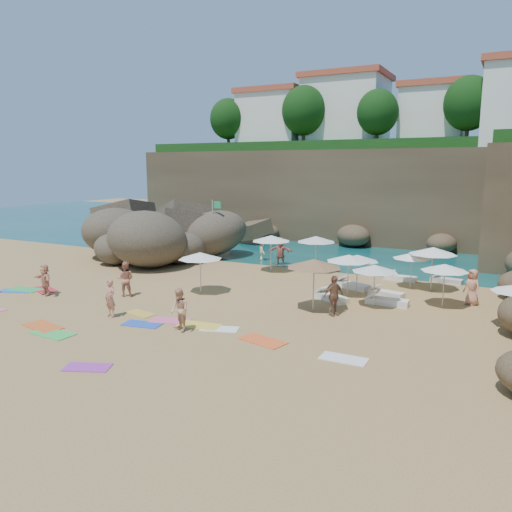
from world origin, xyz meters
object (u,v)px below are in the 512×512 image
at_px(rock_outcrop, 152,258).
at_px(person_stand_3, 334,296).
at_px(parasol_1, 316,239).
at_px(flag_pole, 214,221).
at_px(parasol_0, 271,238).
at_px(person_stand_1, 126,279).
at_px(lounger_0, 386,294).
at_px(parasol_2, 358,258).
at_px(person_stand_4, 472,287).
at_px(person_stand_2, 262,250).
at_px(person_stand_5, 280,251).

distance_m(rock_outcrop, person_stand_3, 18.12).
bearing_deg(person_stand_3, parasol_1, 57.95).
bearing_deg(flag_pole, parasol_0, -20.61).
bearing_deg(rock_outcrop, person_stand_3, -24.69).
bearing_deg(person_stand_1, lounger_0, -174.98).
relative_size(rock_outcrop, flag_pole, 2.14).
bearing_deg(person_stand_1, parasol_1, -145.14).
relative_size(rock_outcrop, person_stand_3, 4.99).
bearing_deg(person_stand_3, rock_outcrop, 97.64).
bearing_deg(flag_pole, lounger_0, -20.08).
height_order(rock_outcrop, parasol_2, parasol_2).
distance_m(person_stand_1, person_stand_4, 17.22).
distance_m(rock_outcrop, parasol_1, 12.62).
distance_m(parasol_0, person_stand_4, 12.33).
xyz_separation_m(flag_pole, person_stand_3, (12.16, -9.37, -1.80)).
bearing_deg(rock_outcrop, parasol_0, -1.55).
bearing_deg(person_stand_2, person_stand_4, -152.76).
bearing_deg(person_stand_1, person_stand_4, 179.84).
bearing_deg(person_stand_4, person_stand_5, -163.80).
xyz_separation_m(person_stand_1, person_stand_3, (10.61, 1.68, 0.01)).
bearing_deg(person_stand_5, parasol_0, -91.58).
bearing_deg(parasol_0, person_stand_3, -47.73).
bearing_deg(person_stand_4, parasol_1, -163.91).
bearing_deg(parasol_1, person_stand_1, -123.06).
xyz_separation_m(parasol_0, person_stand_2, (-2.21, 3.14, -1.40)).
height_order(lounger_0, person_stand_5, person_stand_5).
xyz_separation_m(rock_outcrop, person_stand_2, (7.60, 2.88, 0.73)).
distance_m(person_stand_2, person_stand_3, 13.69).
bearing_deg(parasol_2, lounger_0, 6.60).
bearing_deg(rock_outcrop, person_stand_1, -57.73).
bearing_deg(parasol_1, parasol_2, -47.10).
relative_size(person_stand_3, person_stand_4, 1.04).
distance_m(parasol_0, lounger_0, 8.71).
bearing_deg(parasol_0, parasol_1, 23.32).
distance_m(lounger_0, person_stand_3, 4.70).
xyz_separation_m(person_stand_1, person_stand_2, (1.76, 12.12, -0.18)).
distance_m(flag_pole, person_stand_3, 15.46).
distance_m(flag_pole, parasol_0, 5.93).
bearing_deg(parasol_0, flag_pole, 159.39).
distance_m(person_stand_3, person_stand_4, 7.16).
height_order(lounger_0, person_stand_1, person_stand_1).
distance_m(person_stand_1, person_stand_3, 10.74).
height_order(flag_pole, person_stand_5, flag_pole).
bearing_deg(parasol_2, person_stand_3, -87.66).
bearing_deg(person_stand_2, parasol_2, -166.39).
xyz_separation_m(lounger_0, person_stand_5, (-8.37, 5.12, 0.80)).
distance_m(lounger_0, person_stand_1, 13.45).
bearing_deg(person_stand_1, person_stand_3, 166.93).
bearing_deg(person_stand_3, parasol_0, 74.61).
bearing_deg(rock_outcrop, flag_pole, 22.89).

